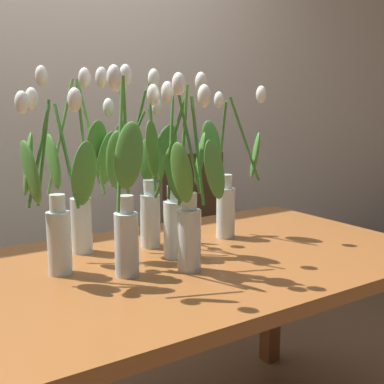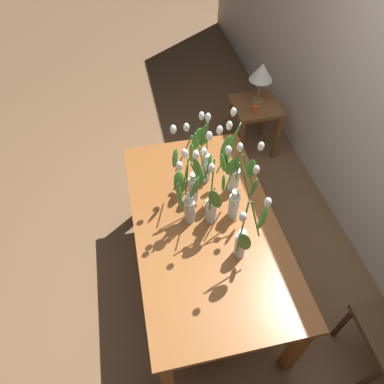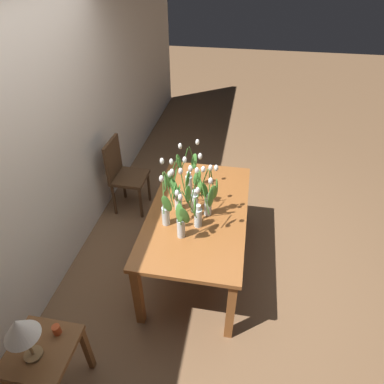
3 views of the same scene
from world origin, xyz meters
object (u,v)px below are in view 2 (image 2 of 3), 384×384
dining_table (205,230)px  tulip_vase_6 (188,197)px  tulip_vase_1 (245,239)px  tulip_vase_5 (231,166)px  tulip_vase_2 (209,203)px  pillar_candle (255,110)px  tulip_vase_0 (193,178)px  tulip_vase_3 (238,189)px  table_lamp (262,73)px  side_table (255,115)px  tulip_vase_4 (203,157)px

dining_table → tulip_vase_6: 0.32m
tulip_vase_1 → tulip_vase_5: (-0.52, 0.07, 0.04)m
dining_table → tulip_vase_2: bearing=103.9°
tulip_vase_1 → tulip_vase_5: tulip_vase_5 is taller
tulip_vase_1 → pillar_candle: tulip_vase_1 is taller
tulip_vase_0 → tulip_vase_3: tulip_vase_0 is taller
dining_table → tulip_vase_5: 0.45m
tulip_vase_1 → table_lamp: bearing=157.2°
tulip_vase_3 → pillar_candle: bearing=154.4°
dining_table → table_lamp: table_lamp is taller
tulip_vase_0 → tulip_vase_1: bearing=19.8°
dining_table → side_table: (-1.39, 0.85, -0.22)m
tulip_vase_1 → tulip_vase_4: tulip_vase_1 is taller
table_lamp → tulip_vase_3: bearing=-25.5°
dining_table → tulip_vase_1: tulip_vase_1 is taller
tulip_vase_2 → table_lamp: tulip_vase_2 is taller
dining_table → tulip_vase_1: size_ratio=2.96×
tulip_vase_3 → tulip_vase_4: size_ratio=1.12×
tulip_vase_5 → pillar_candle: size_ratio=7.86×
tulip_vase_0 → tulip_vase_2: tulip_vase_0 is taller
tulip_vase_0 → pillar_candle: (-1.05, 0.82, -0.34)m
tulip_vase_5 → tulip_vase_0: bearing=-84.2°
tulip_vase_2 → side_table: (-1.39, 0.83, -0.49)m
tulip_vase_1 → table_lamp: (-1.72, 0.72, -0.07)m
dining_table → pillar_candle: (-1.26, 0.79, -0.06)m
side_table → pillar_candle: pillar_candle is taller
tulip_vase_0 → tulip_vase_4: (-0.17, 0.10, 0.01)m
tulip_vase_3 → tulip_vase_5: tulip_vase_5 is taller
dining_table → tulip_vase_3: tulip_vase_3 is taller
table_lamp → tulip_vase_4: bearing=-37.2°
tulip_vase_0 → tulip_vase_4: bearing=148.9°
tulip_vase_0 → tulip_vase_5: bearing=95.8°
tulip_vase_0 → pillar_candle: bearing=141.9°
dining_table → tulip_vase_4: (-0.38, 0.07, 0.29)m
tulip_vase_6 → tulip_vase_4: bearing=153.4°
tulip_vase_4 → tulip_vase_2: bearing=-7.2°
tulip_vase_1 → tulip_vase_6: 0.42m
tulip_vase_5 → pillar_candle: tulip_vase_5 is taller
tulip_vase_1 → side_table: size_ratio=0.98×
tulip_vase_6 → table_lamp: (-1.38, 0.97, -0.09)m
dining_table → tulip_vase_6: tulip_vase_6 is taller
dining_table → tulip_vase_0: tulip_vase_0 is taller
tulip_vase_2 → tulip_vase_3: size_ratio=0.98×
tulip_vase_4 → tulip_vase_5: size_ratio=0.89×
tulip_vase_2 → dining_table: bearing=-76.1°
tulip_vase_2 → tulip_vase_3: (-0.02, 0.18, 0.05)m
tulip_vase_3 → tulip_vase_5: bearing=174.5°
tulip_vase_4 → table_lamp: bearing=142.8°
dining_table → side_table: bearing=148.6°
side_table → tulip_vase_4: bearing=-37.7°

